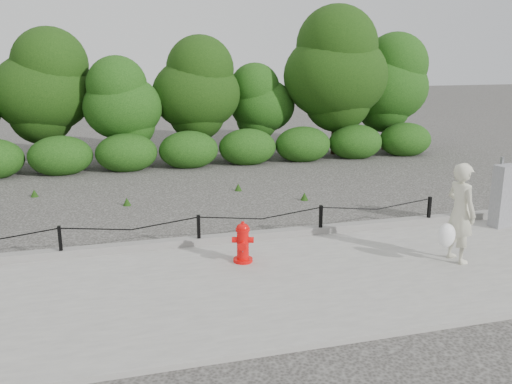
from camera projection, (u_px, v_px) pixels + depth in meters
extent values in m
plane|color=#2D2B28|center=(199.00, 249.00, 10.42)|extent=(90.00, 90.00, 0.00)
cube|color=gray|center=(221.00, 289.00, 8.55)|extent=(14.00, 4.00, 0.08)
cube|color=slate|center=(199.00, 241.00, 10.43)|extent=(14.00, 0.22, 0.14)
cube|color=black|center=(60.00, 242.00, 9.68)|extent=(0.06, 0.06, 0.60)
cube|color=black|center=(199.00, 230.00, 10.33)|extent=(0.06, 0.06, 0.60)
cube|color=black|center=(321.00, 220.00, 10.98)|extent=(0.06, 0.06, 0.60)
cube|color=black|center=(429.00, 210.00, 11.62)|extent=(0.06, 0.06, 0.60)
cylinder|color=black|center=(131.00, 225.00, 9.95)|extent=(2.50, 0.02, 0.02)
cylinder|color=black|center=(262.00, 214.00, 10.60)|extent=(2.50, 0.02, 0.02)
cylinder|color=black|center=(377.00, 205.00, 11.24)|extent=(2.50, 0.02, 0.02)
cylinder|color=black|center=(46.00, 132.00, 18.01)|extent=(0.18, 0.18, 2.18)
ellipsoid|color=#2A5513|center=(42.00, 86.00, 17.63)|extent=(3.23, 2.79, 3.49)
cylinder|color=black|center=(125.00, 139.00, 17.97)|extent=(0.18, 0.18, 1.74)
ellipsoid|color=#2A5513|center=(123.00, 102.00, 17.66)|extent=(2.58, 2.23, 2.79)
cylinder|color=black|center=(197.00, 130.00, 18.95)|extent=(0.18, 0.18, 2.07)
ellipsoid|color=#2A5513|center=(196.00, 88.00, 18.58)|extent=(3.06, 2.65, 3.31)
cylinder|color=black|center=(263.00, 132.00, 20.03)|extent=(0.18, 0.18, 1.61)
ellipsoid|color=#2A5513|center=(263.00, 101.00, 19.74)|extent=(2.39, 2.06, 2.58)
cylinder|color=black|center=(334.00, 119.00, 19.80)|extent=(0.18, 0.18, 2.59)
ellipsoid|color=#2A5513|center=(336.00, 69.00, 19.35)|extent=(3.83, 3.31, 4.14)
cylinder|color=black|center=(385.00, 122.00, 20.83)|extent=(0.18, 0.18, 2.15)
ellipsoid|color=#2A5513|center=(387.00, 82.00, 20.45)|extent=(3.18, 2.75, 3.44)
cylinder|color=red|center=(243.00, 260.00, 9.58)|extent=(0.43, 0.43, 0.06)
cylinder|color=red|center=(243.00, 245.00, 9.51)|extent=(0.26, 0.26, 0.52)
cylinder|color=red|center=(243.00, 229.00, 9.44)|extent=(0.31, 0.31, 0.05)
ellipsoid|color=red|center=(243.00, 228.00, 9.43)|extent=(0.28, 0.28, 0.17)
cylinder|color=red|center=(243.00, 223.00, 9.41)|extent=(0.07, 0.07, 0.05)
cylinder|color=red|center=(235.00, 240.00, 9.49)|extent=(0.12, 0.13, 0.11)
cylinder|color=red|center=(251.00, 240.00, 9.48)|extent=(0.12, 0.13, 0.11)
cylinder|color=red|center=(242.00, 246.00, 9.35)|extent=(0.17, 0.15, 0.14)
cylinder|color=slate|center=(243.00, 250.00, 9.40)|extent=(0.01, 0.05, 0.11)
imported|color=beige|center=(460.00, 213.00, 9.42)|extent=(0.49, 0.68, 1.77)
ellipsoid|color=white|center=(446.00, 235.00, 9.27)|extent=(0.32, 0.25, 0.42)
cube|color=#99999C|center=(504.00, 196.00, 11.37)|extent=(0.55, 0.38, 1.33)
cube|color=slate|center=(499.00, 191.00, 11.52)|extent=(0.06, 0.06, 1.46)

